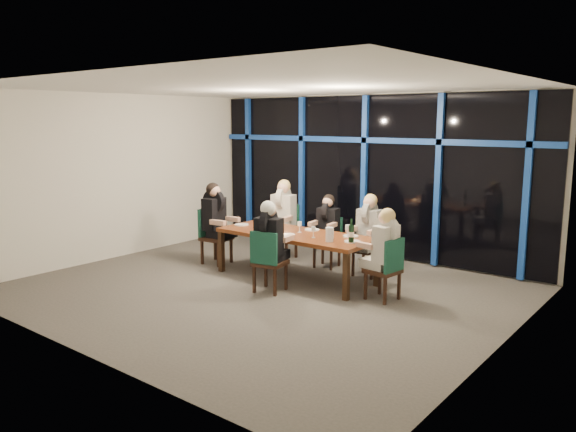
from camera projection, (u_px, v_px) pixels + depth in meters
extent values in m
plane|color=#5B5650|center=(263.00, 290.00, 8.45)|extent=(7.00, 7.00, 0.00)
cube|color=silver|center=(367.00, 175.00, 10.51)|extent=(7.00, 0.04, 3.00)
cube|color=silver|center=(75.00, 220.00, 5.88)|extent=(7.00, 0.04, 3.00)
cube|color=silver|center=(119.00, 176.00, 10.34)|extent=(0.04, 6.00, 3.00)
cube|color=silver|center=(507.00, 217.00, 6.06)|extent=(0.04, 6.00, 3.00)
cube|color=white|center=(262.00, 86.00, 7.94)|extent=(7.00, 6.00, 0.04)
cube|color=black|center=(366.00, 176.00, 10.47)|extent=(6.86, 0.04, 2.94)
cube|color=navy|center=(249.00, 168.00, 12.20)|extent=(0.10, 0.10, 2.94)
cube|color=navy|center=(302.00, 171.00, 11.32)|extent=(0.10, 0.10, 2.94)
cube|color=navy|center=(364.00, 176.00, 10.43)|extent=(0.10, 0.10, 2.94)
cube|color=navy|center=(438.00, 181.00, 9.54)|extent=(0.10, 0.10, 2.94)
cube|color=navy|center=(527.00, 187.00, 8.66)|extent=(0.10, 0.10, 2.94)
cube|color=navy|center=(365.00, 140.00, 10.32)|extent=(6.86, 0.10, 0.10)
cube|color=#FF2D14|center=(429.00, 141.00, 9.92)|extent=(0.60, 0.05, 0.35)
cube|color=brown|center=(296.00, 235.00, 8.95)|extent=(2.60, 1.00, 0.06)
cube|color=#321D10|center=(221.00, 251.00, 9.43)|extent=(0.08, 0.08, 0.69)
cube|color=#321D10|center=(346.00, 277.00, 7.91)|extent=(0.08, 0.08, 0.69)
cube|color=#321D10|center=(256.00, 242.00, 10.11)|extent=(0.08, 0.08, 0.69)
cube|color=#321D10|center=(377.00, 264.00, 8.59)|extent=(0.08, 0.08, 0.69)
cube|color=black|center=(283.00, 234.00, 10.29)|extent=(0.53, 0.53, 0.06)
cube|color=#1A5340|center=(288.00, 217.00, 10.42)|extent=(0.46, 0.13, 0.51)
cube|color=black|center=(269.00, 248.00, 10.26)|extent=(0.05, 0.05, 0.43)
cube|color=black|center=(286.00, 250.00, 10.09)|extent=(0.05, 0.05, 0.43)
cube|color=black|center=(279.00, 244.00, 10.58)|extent=(0.05, 0.05, 0.43)
cube|color=black|center=(296.00, 246.00, 10.40)|extent=(0.05, 0.05, 0.43)
cube|color=black|center=(327.00, 244.00, 9.70)|extent=(0.45, 0.45, 0.05)
cube|color=#1A5340|center=(332.00, 229.00, 9.81)|extent=(0.40, 0.10, 0.45)
cube|color=black|center=(314.00, 257.00, 9.68)|extent=(0.04, 0.04, 0.37)
cube|color=black|center=(331.00, 260.00, 9.52)|extent=(0.04, 0.04, 0.37)
cube|color=black|center=(323.00, 253.00, 9.95)|extent=(0.04, 0.04, 0.37)
cube|color=black|center=(339.00, 256.00, 9.79)|extent=(0.04, 0.04, 0.37)
cube|color=black|center=(368.00, 250.00, 9.16)|extent=(0.44, 0.44, 0.06)
cube|color=#1A5340|center=(374.00, 233.00, 9.26)|extent=(0.43, 0.06, 0.47)
cube|color=black|center=(353.00, 264.00, 9.16)|extent=(0.04, 0.04, 0.40)
cube|color=black|center=(372.00, 268.00, 8.96)|extent=(0.04, 0.04, 0.40)
cube|color=black|center=(363.00, 260.00, 9.43)|extent=(0.04, 0.04, 0.40)
cube|color=black|center=(382.00, 263.00, 9.23)|extent=(0.04, 0.04, 0.40)
cube|color=black|center=(216.00, 238.00, 9.94)|extent=(0.51, 0.51, 0.06)
cube|color=#1A5340|center=(207.00, 222.00, 10.00)|extent=(0.10, 0.46, 0.51)
cube|color=black|center=(218.00, 255.00, 9.73)|extent=(0.04, 0.04, 0.43)
cube|color=black|center=(231.00, 251.00, 10.04)|extent=(0.04, 0.04, 0.43)
cube|color=black|center=(202.00, 252.00, 9.92)|extent=(0.04, 0.04, 0.43)
cube|color=black|center=(215.00, 248.00, 10.23)|extent=(0.04, 0.04, 0.43)
cube|color=black|center=(383.00, 271.00, 7.94)|extent=(0.47, 0.47, 0.06)
cube|color=#1A5340|center=(394.00, 256.00, 7.76)|extent=(0.10, 0.42, 0.47)
cube|color=black|center=(380.00, 281.00, 8.21)|extent=(0.04, 0.04, 0.39)
cube|color=black|center=(366.00, 286.00, 7.98)|extent=(0.04, 0.04, 0.39)
cube|color=black|center=(399.00, 286.00, 7.97)|extent=(0.04, 0.04, 0.39)
cube|color=black|center=(385.00, 291.00, 7.74)|extent=(0.04, 0.04, 0.39)
cube|color=black|center=(270.00, 263.00, 8.32)|extent=(0.51, 0.51, 0.06)
cube|color=#1A5340|center=(264.00, 248.00, 8.10)|extent=(0.44, 0.13, 0.48)
cube|color=black|center=(286.00, 277.00, 8.43)|extent=(0.05, 0.05, 0.41)
cube|color=black|center=(266.00, 274.00, 8.59)|extent=(0.05, 0.05, 0.41)
cube|color=black|center=(275.00, 283.00, 8.12)|extent=(0.05, 0.05, 0.41)
cube|color=black|center=(254.00, 279.00, 8.28)|extent=(0.05, 0.05, 0.41)
cube|color=beige|center=(279.00, 230.00, 10.17)|extent=(0.43, 0.48, 0.14)
cube|color=beige|center=(284.00, 210.00, 10.25)|extent=(0.44, 0.31, 0.57)
cylinder|color=beige|center=(284.00, 198.00, 10.21)|extent=(0.17, 0.44, 0.43)
sphere|color=tan|center=(283.00, 188.00, 10.16)|extent=(0.21, 0.21, 0.21)
sphere|color=tan|center=(284.00, 186.00, 10.19)|extent=(0.24, 0.24, 0.24)
cube|color=tan|center=(267.00, 217.00, 10.15)|extent=(0.13, 0.32, 0.08)
cube|color=tan|center=(287.00, 219.00, 9.96)|extent=(0.13, 0.32, 0.08)
cube|color=black|center=(324.00, 241.00, 9.59)|extent=(0.37, 0.42, 0.12)
cube|color=black|center=(328.00, 222.00, 9.66)|extent=(0.38, 0.26, 0.50)
cylinder|color=black|center=(328.00, 211.00, 9.63)|extent=(0.14, 0.38, 0.37)
sphere|color=tan|center=(328.00, 202.00, 9.59)|extent=(0.19, 0.19, 0.19)
sphere|color=black|center=(329.00, 200.00, 9.61)|extent=(0.21, 0.21, 0.21)
cube|color=tan|center=(313.00, 223.00, 9.57)|extent=(0.11, 0.28, 0.07)
cube|color=tan|center=(332.00, 225.00, 9.39)|extent=(0.11, 0.28, 0.07)
cube|color=black|center=(364.00, 246.00, 9.05)|extent=(0.35, 0.41, 0.13)
cube|color=black|center=(369.00, 225.00, 9.12)|extent=(0.38, 0.24, 0.53)
cylinder|color=black|center=(370.00, 213.00, 9.08)|extent=(0.10, 0.40, 0.40)
sphere|color=tan|center=(369.00, 203.00, 9.04)|extent=(0.20, 0.20, 0.20)
sphere|color=tan|center=(371.00, 201.00, 9.06)|extent=(0.22, 0.22, 0.22)
cube|color=tan|center=(352.00, 229.00, 9.06)|extent=(0.08, 0.29, 0.08)
cube|color=tan|center=(373.00, 232.00, 8.83)|extent=(0.08, 0.29, 0.08)
cube|color=black|center=(222.00, 233.00, 9.86)|extent=(0.46, 0.41, 0.14)
cube|color=black|center=(214.00, 214.00, 9.89)|extent=(0.29, 0.43, 0.57)
cylinder|color=black|center=(214.00, 201.00, 9.85)|extent=(0.43, 0.15, 0.43)
sphere|color=tan|center=(214.00, 191.00, 9.81)|extent=(0.21, 0.21, 0.21)
sphere|color=black|center=(213.00, 189.00, 9.82)|extent=(0.23, 0.23, 0.23)
cube|color=tan|center=(218.00, 223.00, 9.61)|extent=(0.31, 0.12, 0.08)
cube|color=tan|center=(232.00, 219.00, 9.95)|extent=(0.31, 0.12, 0.08)
cube|color=beige|center=(377.00, 263.00, 8.00)|extent=(0.43, 0.38, 0.13)
cube|color=beige|center=(386.00, 244.00, 7.84)|extent=(0.27, 0.40, 0.52)
cylinder|color=beige|center=(386.00, 229.00, 7.81)|extent=(0.40, 0.14, 0.39)
sphere|color=tan|center=(385.00, 217.00, 7.79)|extent=(0.20, 0.20, 0.20)
sphere|color=tan|center=(388.00, 216.00, 7.76)|extent=(0.21, 0.21, 0.21)
cube|color=tan|center=(381.00, 242.00, 8.13)|extent=(0.29, 0.11, 0.07)
cube|color=tan|center=(365.00, 246.00, 7.88)|extent=(0.29, 0.11, 0.07)
cube|color=black|center=(274.00, 255.00, 8.40)|extent=(0.42, 0.46, 0.14)
cube|color=black|center=(269.00, 236.00, 8.21)|extent=(0.42, 0.30, 0.54)
cylinder|color=black|center=(269.00, 222.00, 8.17)|extent=(0.17, 0.42, 0.41)
sphere|color=tan|center=(269.00, 210.00, 8.16)|extent=(0.20, 0.20, 0.20)
sphere|color=silver|center=(268.00, 208.00, 8.12)|extent=(0.22, 0.22, 0.22)
cube|color=tan|center=(288.00, 238.00, 8.34)|extent=(0.13, 0.30, 0.08)
cube|color=tan|center=(265.00, 236.00, 8.51)|extent=(0.13, 0.30, 0.08)
cylinder|color=white|center=(267.00, 223.00, 9.76)|extent=(0.24, 0.24, 0.01)
cylinder|color=white|center=(312.00, 230.00, 9.16)|extent=(0.24, 0.24, 0.01)
cylinder|color=white|center=(350.00, 236.00, 8.66)|extent=(0.24, 0.24, 0.01)
cylinder|color=white|center=(242.00, 225.00, 9.60)|extent=(0.24, 0.24, 0.01)
cylinder|color=white|center=(352.00, 241.00, 8.27)|extent=(0.24, 0.24, 0.01)
cylinder|color=white|center=(288.00, 235.00, 8.75)|extent=(0.24, 0.24, 0.01)
cylinder|color=black|center=(351.00, 234.00, 8.18)|extent=(0.08, 0.08, 0.26)
cylinder|color=black|center=(352.00, 222.00, 8.15)|extent=(0.03, 0.03, 0.10)
cylinder|color=silver|center=(351.00, 234.00, 8.18)|extent=(0.08, 0.08, 0.07)
cylinder|color=white|center=(330.00, 235.00, 8.29)|extent=(0.12, 0.12, 0.21)
cylinder|color=white|center=(333.00, 234.00, 8.24)|extent=(0.02, 0.02, 0.15)
cylinder|color=#FFAA4C|center=(280.00, 234.00, 8.82)|extent=(0.04, 0.04, 0.03)
cylinder|color=white|center=(277.00, 230.00, 9.16)|extent=(0.06, 0.06, 0.01)
cylinder|color=white|center=(276.00, 227.00, 9.15)|extent=(0.01, 0.01, 0.09)
cylinder|color=white|center=(276.00, 222.00, 9.14)|extent=(0.06, 0.06, 0.07)
cylinder|color=silver|center=(299.00, 232.00, 8.99)|extent=(0.06, 0.06, 0.01)
cylinder|color=silver|center=(299.00, 229.00, 8.98)|extent=(0.01, 0.01, 0.10)
cylinder|color=silver|center=(300.00, 224.00, 8.97)|extent=(0.07, 0.07, 0.07)
cylinder|color=silver|center=(313.00, 237.00, 8.58)|extent=(0.06, 0.06, 0.01)
cylinder|color=silver|center=(313.00, 234.00, 8.57)|extent=(0.01, 0.01, 0.10)
cylinder|color=silver|center=(313.00, 229.00, 8.56)|extent=(0.06, 0.06, 0.07)
cylinder|color=silver|center=(270.00, 226.00, 9.48)|extent=(0.07, 0.07, 0.01)
cylinder|color=silver|center=(270.00, 223.00, 9.47)|extent=(0.01, 0.01, 0.11)
cylinder|color=silver|center=(270.00, 217.00, 9.45)|extent=(0.07, 0.07, 0.08)
cylinder|color=silver|center=(347.00, 237.00, 8.63)|extent=(0.07, 0.07, 0.01)
cylinder|color=silver|center=(348.00, 233.00, 8.62)|extent=(0.01, 0.01, 0.11)
cylinder|color=silver|center=(348.00, 227.00, 8.60)|extent=(0.07, 0.07, 0.08)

